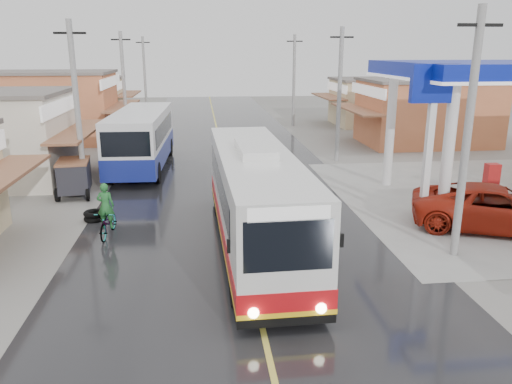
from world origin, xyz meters
The scene contains 13 objects.
ground centered at (0.00, 0.00, 0.00)m, with size 120.00×120.00×0.00m, color slate.
road centered at (0.00, 15.00, 0.01)m, with size 12.00×90.00×0.02m, color black.
centre_line centered at (0.00, 15.00, 0.02)m, with size 0.15×90.00×0.01m, color #D8CC4C.
shopfronts_left centered at (-13.00, 18.00, 0.00)m, with size 11.00×44.00×5.20m, color #C7B688, non-canonical shape.
shopfronts_right centered at (15.00, 12.00, 0.00)m, with size 11.00×44.00×4.80m, color beige, non-canonical shape.
utility_poles_left centered at (-7.00, 16.00, 0.00)m, with size 1.60×50.00×8.00m, color gray, non-canonical shape.
utility_poles_right centered at (7.00, 15.00, 0.00)m, with size 1.60×36.00×8.00m, color gray, non-canonical shape.
coach_bus centered at (0.40, 1.48, 1.76)m, with size 2.88×11.76×3.65m.
second_bus centered at (-4.80, 14.18, 1.78)m, with size 3.06×10.07×3.31m.
jeepney centered at (9.76, 2.22, 0.86)m, with size 2.85×6.18×1.72m, color #A32110.
cyclist centered at (-4.90, 3.11, 0.69)m, with size 0.86×2.00×2.09m.
tricycle_near centered at (-7.37, 8.68, 1.00)m, with size 1.75×2.29×1.75m.
tyre_stack centered at (-5.79, 4.95, 0.21)m, with size 0.83×0.83×0.43m.
Camera 1 is at (-1.37, -14.81, 6.69)m, focal length 35.00 mm.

